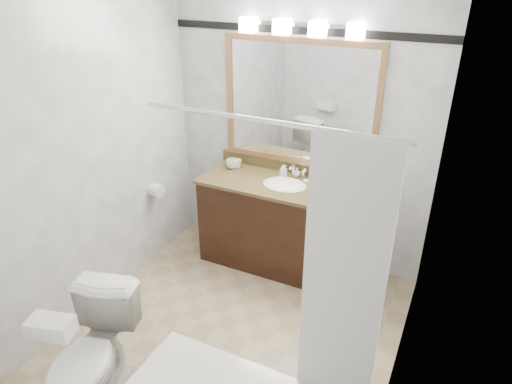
% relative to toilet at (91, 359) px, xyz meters
% --- Properties ---
extents(room, '(2.42, 2.62, 2.52)m').
position_rel_toilet_xyz_m(room, '(0.49, 0.92, 0.87)').
color(room, tan).
rests_on(room, ground).
extents(vanity, '(1.53, 0.58, 0.97)m').
position_rel_toilet_xyz_m(vanity, '(0.49, 1.94, 0.06)').
color(vanity, black).
rests_on(vanity, ground).
extents(mirror, '(1.40, 0.04, 1.10)m').
position_rel_toilet_xyz_m(mirror, '(0.49, 2.20, 1.12)').
color(mirror, '#AA774C').
rests_on(mirror, room).
extents(vanity_light_bar, '(1.02, 0.14, 0.12)m').
position_rel_toilet_xyz_m(vanity_light_bar, '(0.49, 2.15, 1.75)').
color(vanity_light_bar, silver).
rests_on(vanity_light_bar, room).
extents(accent_stripe, '(2.40, 0.01, 0.06)m').
position_rel_toilet_xyz_m(accent_stripe, '(0.49, 2.21, 1.72)').
color(accent_stripe, black).
rests_on(accent_stripe, room).
extents(tp_roll, '(0.11, 0.12, 0.12)m').
position_rel_toilet_xyz_m(tp_roll, '(-0.65, 1.58, 0.32)').
color(tp_roll, white).
rests_on(tp_roll, room).
extents(toilet, '(0.62, 0.83, 0.76)m').
position_rel_toilet_xyz_m(toilet, '(0.00, 0.00, 0.00)').
color(toilet, white).
rests_on(toilet, ground).
extents(tissue_box, '(0.27, 0.19, 0.10)m').
position_rel_toilet_xyz_m(tissue_box, '(0.00, -0.20, 0.43)').
color(tissue_box, white).
rests_on(tissue_box, toilet).
extents(coffee_maker, '(0.20, 0.25, 0.38)m').
position_rel_toilet_xyz_m(coffee_maker, '(1.11, 1.91, 0.67)').
color(coffee_maker, black).
rests_on(coffee_maker, vanity).
extents(cup_left, '(0.13, 0.13, 0.09)m').
position_rel_toilet_xyz_m(cup_left, '(-0.10, 2.05, 0.51)').
color(cup_left, white).
rests_on(cup_left, vanity).
extents(cup_right, '(0.10, 0.10, 0.08)m').
position_rel_toilet_xyz_m(cup_right, '(-0.06, 2.08, 0.51)').
color(cup_right, white).
rests_on(cup_right, vanity).
extents(soap_bottle_a, '(0.06, 0.06, 0.11)m').
position_rel_toilet_xyz_m(soap_bottle_a, '(0.41, 2.09, 0.52)').
color(soap_bottle_a, white).
rests_on(soap_bottle_a, vanity).
extents(soap_bottle_b, '(0.08, 0.08, 0.08)m').
position_rel_toilet_xyz_m(soap_bottle_b, '(0.52, 2.14, 0.51)').
color(soap_bottle_b, white).
rests_on(soap_bottle_b, vanity).
extents(soap_bar, '(0.09, 0.07, 0.02)m').
position_rel_toilet_xyz_m(soap_bar, '(0.66, 2.05, 0.48)').
color(soap_bar, beige).
rests_on(soap_bar, vanity).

